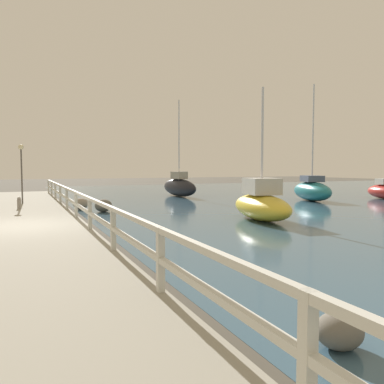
{
  "coord_description": "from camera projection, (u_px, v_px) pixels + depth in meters",
  "views": [
    {
      "loc": [
        0.12,
        -12.22,
        1.96
      ],
      "look_at": [
        4.69,
        -2.22,
        1.26
      ],
      "focal_mm": 35.0,
      "sensor_mm": 36.0,
      "label": 1
    }
  ],
  "objects": [
    {
      "name": "boulder_downstream",
      "position": [
        103.0,
        206.0,
        16.78
      ],
      "size": [
        0.76,
        0.69,
        0.57
      ],
      "color": "#666056",
      "rests_on": "ground"
    },
    {
      "name": "mooring_bollard",
      "position": [
        19.0,
        203.0,
        15.96
      ],
      "size": [
        0.16,
        0.16,
        0.5
      ],
      "color": "gray",
      "rests_on": "dock_walkway"
    },
    {
      "name": "railing",
      "position": [
        82.0,
        203.0,
        11.88
      ],
      "size": [
        0.1,
        32.5,
        0.91
      ],
      "color": "beige",
      "rests_on": "dock_walkway"
    },
    {
      "name": "ground_plane",
      "position": [
        19.0,
        234.0,
        11.17
      ],
      "size": [
        120.0,
        120.0,
        0.0
      ],
      "primitive_type": "plane",
      "color": "#4C473D"
    },
    {
      "name": "dock_lamp",
      "position": [
        21.0,
        160.0,
        18.2
      ],
      "size": [
        0.26,
        0.26,
        2.89
      ],
      "color": "#514C47",
      "rests_on": "dock_walkway"
    },
    {
      "name": "boulder_far_strip",
      "position": [
        81.0,
        204.0,
        17.84
      ],
      "size": [
        0.71,
        0.64,
        0.54
      ],
      "color": "gray",
      "rests_on": "ground"
    },
    {
      "name": "sailboat_black",
      "position": [
        179.0,
        186.0,
        25.94
      ],
      "size": [
        1.02,
        5.09,
        6.63
      ],
      "rotation": [
        0.0,
        0.0,
        0.02
      ],
      "color": "black",
      "rests_on": "water_surface"
    },
    {
      "name": "dock_walkway",
      "position": [
        19.0,
        230.0,
        11.16
      ],
      "size": [
        3.91,
        36.0,
        0.23
      ],
      "color": "gray",
      "rests_on": "ground"
    },
    {
      "name": "boulder_water_edge",
      "position": [
        339.0,
        331.0,
        4.05
      ],
      "size": [
        0.53,
        0.48,
        0.4
      ],
      "color": "#666056",
      "rests_on": "ground"
    },
    {
      "name": "sailboat_teal",
      "position": [
        312.0,
        190.0,
        22.44
      ],
      "size": [
        2.73,
        4.49,
        6.91
      ],
      "rotation": [
        0.0,
        0.0,
        -0.32
      ],
      "color": "#1E707A",
      "rests_on": "water_surface"
    },
    {
      "name": "sailboat_yellow",
      "position": [
        261.0,
        204.0,
        14.11
      ],
      "size": [
        2.3,
        4.14,
        4.96
      ],
      "rotation": [
        0.0,
        0.0,
        -0.2
      ],
      "color": "gold",
      "rests_on": "water_surface"
    }
  ]
}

